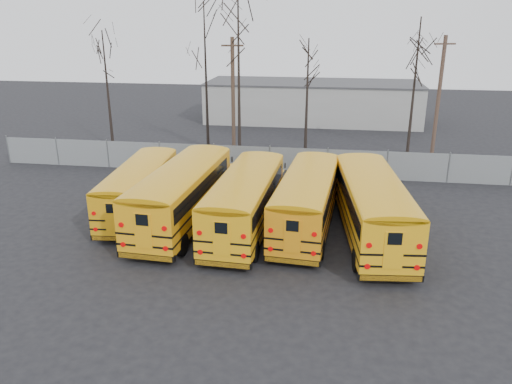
% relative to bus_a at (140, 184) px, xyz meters
% --- Properties ---
extents(ground, '(120.00, 120.00, 0.00)m').
position_rel_bus_a_xyz_m(ground, '(6.26, -3.72, -1.67)').
color(ground, black).
rests_on(ground, ground).
extents(fence, '(40.00, 0.04, 2.00)m').
position_rel_bus_a_xyz_m(fence, '(6.26, 8.28, -0.67)').
color(fence, gray).
rests_on(fence, ground).
extents(distant_building, '(22.00, 8.00, 4.00)m').
position_rel_bus_a_xyz_m(distant_building, '(8.26, 28.28, 0.33)').
color(distant_building, '#A8A7A3').
rests_on(distant_building, ground).
extents(bus_a, '(3.11, 10.35, 2.86)m').
position_rel_bus_a_xyz_m(bus_a, '(0.00, 0.00, 0.00)').
color(bus_a, black).
rests_on(bus_a, ground).
extents(bus_b, '(3.32, 11.77, 3.26)m').
position_rel_bus_a_xyz_m(bus_b, '(2.86, -1.12, 0.24)').
color(bus_b, black).
rests_on(bus_b, ground).
extents(bus_c, '(3.02, 11.24, 3.12)m').
position_rel_bus_a_xyz_m(bus_c, '(6.28, -1.46, 0.15)').
color(bus_c, black).
rests_on(bus_c, ground).
extents(bus_d, '(3.37, 11.11, 3.07)m').
position_rel_bus_a_xyz_m(bus_d, '(9.38, -0.79, 0.12)').
color(bus_d, black).
rests_on(bus_d, ground).
extents(bus_e, '(3.82, 11.73, 3.23)m').
position_rel_bus_a_xyz_m(bus_e, '(12.59, -1.47, 0.22)').
color(bus_e, black).
rests_on(bus_e, ground).
extents(utility_pole_left, '(1.63, 0.31, 9.16)m').
position_rel_bus_a_xyz_m(utility_pole_left, '(2.98, 11.89, 3.03)').
color(utility_pole_left, '#483528').
rests_on(utility_pole_left, ground).
extents(utility_pole_right, '(1.61, 0.61, 9.29)m').
position_rel_bus_a_xyz_m(utility_pole_right, '(18.27, 14.26, 3.10)').
color(utility_pole_right, '#503A2D').
rests_on(utility_pole_right, ground).
extents(tree_0, '(0.26, 0.26, 9.55)m').
position_rel_bus_a_xyz_m(tree_0, '(-7.96, 13.98, 3.10)').
color(tree_0, black).
rests_on(tree_0, ground).
extents(tree_1, '(0.26, 0.26, 11.69)m').
position_rel_bus_a_xyz_m(tree_1, '(0.35, 14.18, 4.17)').
color(tree_1, black).
rests_on(tree_1, ground).
extents(tree_2, '(0.26, 0.26, 12.68)m').
position_rel_bus_a_xyz_m(tree_2, '(3.69, 10.53, 4.67)').
color(tree_2, black).
rests_on(tree_2, ground).
extents(tree_3, '(0.26, 0.26, 9.07)m').
position_rel_bus_a_xyz_m(tree_3, '(8.46, 13.09, 2.86)').
color(tree_3, black).
rests_on(tree_3, ground).
extents(tree_4, '(0.26, 0.26, 10.55)m').
position_rel_bus_a_xyz_m(tree_4, '(15.86, 10.64, 3.60)').
color(tree_4, black).
rests_on(tree_4, ground).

